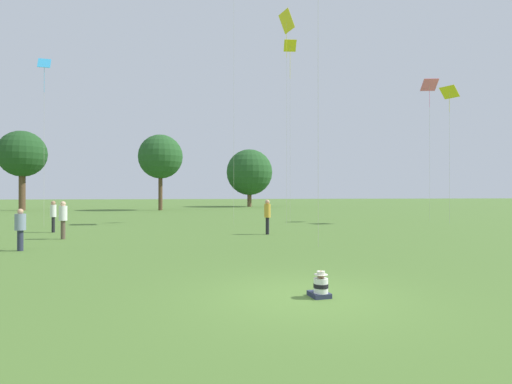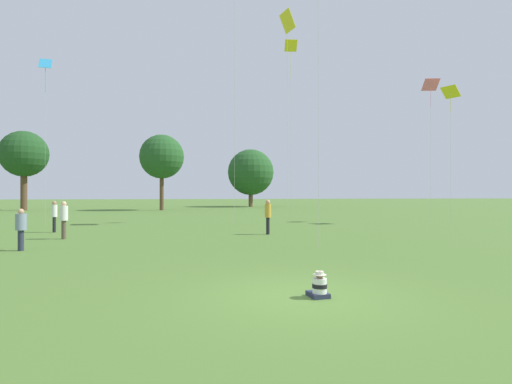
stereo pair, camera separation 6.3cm
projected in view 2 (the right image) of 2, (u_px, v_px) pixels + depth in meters
name	position (u px, v px, depth m)	size (l,w,h in m)	color
ground_plane	(301.00, 297.00, 8.46)	(300.00, 300.00, 0.00)	#4C702D
seated_toddler	(319.00, 287.00, 8.42)	(0.43, 0.51, 0.57)	#282D47
person_standing_0	(54.00, 213.00, 22.53)	(0.43, 0.43, 1.78)	black
person_standing_1	(64.00, 216.00, 19.23)	(0.52, 0.52, 1.82)	brown
person_standing_2	(21.00, 226.00, 15.31)	(0.47, 0.47, 1.62)	#282D42
person_standing_3	(268.00, 213.00, 21.41)	(0.48, 0.48, 1.86)	black
kite_0	(291.00, 54.00, 30.33)	(0.99, 0.72, 13.82)	yellow
kite_1	(45.00, 72.00, 26.68)	(0.83, 0.49, 11.26)	#339EDB
kite_3	(287.00, 26.00, 28.65)	(0.95, 1.51, 15.23)	yellow
kite_5	(431.00, 88.00, 31.13)	(1.32, 1.13, 11.07)	pink
kite_6	(451.00, 95.00, 29.18)	(1.30, 1.40, 10.01)	yellow
distant_tree_0	(24.00, 154.00, 51.74)	(5.95, 5.95, 10.32)	brown
distant_tree_1	(251.00, 172.00, 66.17)	(7.60, 7.60, 9.53)	brown
distant_tree_2	(162.00, 157.00, 52.44)	(5.78, 5.78, 9.94)	brown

